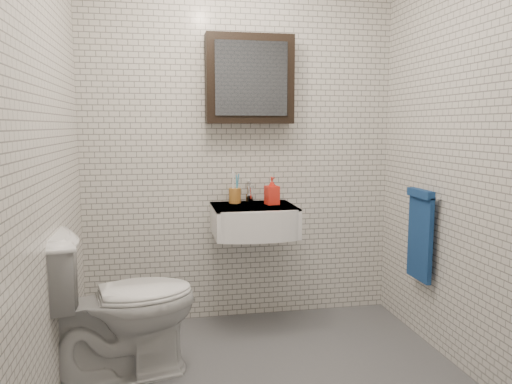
# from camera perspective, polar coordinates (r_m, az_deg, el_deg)

# --- Properties ---
(ground) EXTENTS (2.20, 2.00, 0.01)m
(ground) POSITION_cam_1_polar(r_m,az_deg,el_deg) (2.91, 1.71, -20.80)
(ground) COLOR #53565C
(ground) RESTS_ON ground
(room_shell) EXTENTS (2.22, 2.02, 2.51)m
(room_shell) POSITION_cam_1_polar(r_m,az_deg,el_deg) (2.56, 1.84, 9.39)
(room_shell) COLOR silver
(room_shell) RESTS_ON ground
(washbasin) EXTENTS (0.55, 0.50, 0.20)m
(washbasin) POSITION_cam_1_polar(r_m,az_deg,el_deg) (3.35, -0.13, -3.26)
(washbasin) COLOR white
(washbasin) RESTS_ON room_shell
(faucet) EXTENTS (0.06, 0.20, 0.15)m
(faucet) POSITION_cam_1_polar(r_m,az_deg,el_deg) (3.51, -0.72, -0.08)
(faucet) COLOR silver
(faucet) RESTS_ON washbasin
(mirror_cabinet) EXTENTS (0.60, 0.15, 0.60)m
(mirror_cabinet) POSITION_cam_1_polar(r_m,az_deg,el_deg) (3.49, -0.73, 12.75)
(mirror_cabinet) COLOR black
(mirror_cabinet) RESTS_ON room_shell
(towel_rail) EXTENTS (0.09, 0.30, 0.58)m
(towel_rail) POSITION_cam_1_polar(r_m,az_deg,el_deg) (3.33, 18.26, -4.25)
(towel_rail) COLOR silver
(towel_rail) RESTS_ON room_shell
(toothbrush_cup) EXTENTS (0.09, 0.09, 0.23)m
(toothbrush_cup) POSITION_cam_1_polar(r_m,az_deg,el_deg) (3.48, -2.42, -0.32)
(toothbrush_cup) COLOR #A56A29
(toothbrush_cup) RESTS_ON washbasin
(soap_bottle) EXTENTS (0.10, 0.10, 0.19)m
(soap_bottle) POSITION_cam_1_polar(r_m,az_deg,el_deg) (3.41, 1.83, 0.14)
(soap_bottle) COLOR orange
(soap_bottle) RESTS_ON washbasin
(toilet) EXTENTS (0.91, 0.64, 0.84)m
(toilet) POSITION_cam_1_polar(r_m,az_deg,el_deg) (2.90, -15.30, -12.16)
(toilet) COLOR white
(toilet) RESTS_ON ground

